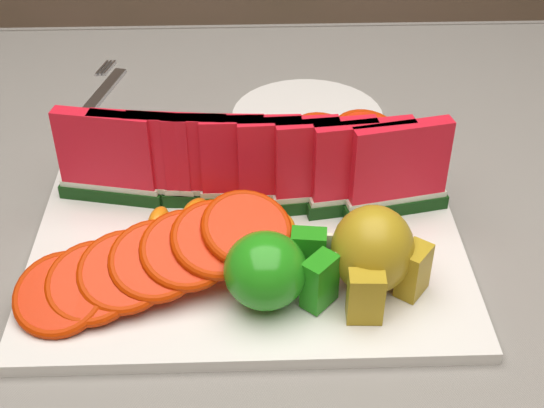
{
  "coord_description": "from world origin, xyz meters",
  "views": [
    {
      "loc": [
        0.06,
        -0.55,
        1.22
      ],
      "look_at": [
        0.08,
        0.0,
        0.81
      ],
      "focal_mm": 50.0,
      "sensor_mm": 36.0,
      "label": 1
    }
  ],
  "objects_px": {
    "pear_cluster": "(375,254)",
    "side_plate": "(307,118)",
    "platter": "(248,244)",
    "apple_cluster": "(274,270)",
    "fork": "(97,97)"
  },
  "relations": [
    {
      "from": "pear_cluster",
      "to": "side_plate",
      "type": "distance_m",
      "value": 0.31
    },
    {
      "from": "platter",
      "to": "pear_cluster",
      "type": "xyz_separation_m",
      "value": [
        0.11,
        -0.07,
        0.04
      ]
    },
    {
      "from": "apple_cluster",
      "to": "side_plate",
      "type": "xyz_separation_m",
      "value": [
        0.05,
        0.31,
        -0.04
      ]
    },
    {
      "from": "side_plate",
      "to": "fork",
      "type": "xyz_separation_m",
      "value": [
        -0.26,
        0.06,
        -0.0
      ]
    },
    {
      "from": "platter",
      "to": "fork",
      "type": "height_order",
      "value": "platter"
    },
    {
      "from": "platter",
      "to": "side_plate",
      "type": "bearing_deg",
      "value": 72.65
    },
    {
      "from": "apple_cluster",
      "to": "pear_cluster",
      "type": "height_order",
      "value": "pear_cluster"
    },
    {
      "from": "apple_cluster",
      "to": "fork",
      "type": "height_order",
      "value": "apple_cluster"
    },
    {
      "from": "pear_cluster",
      "to": "fork",
      "type": "bearing_deg",
      "value": 128.85
    },
    {
      "from": "fork",
      "to": "pear_cluster",
      "type": "bearing_deg",
      "value": -51.15
    },
    {
      "from": "apple_cluster",
      "to": "fork",
      "type": "relative_size",
      "value": 0.56
    },
    {
      "from": "platter",
      "to": "apple_cluster",
      "type": "distance_m",
      "value": 0.09
    },
    {
      "from": "platter",
      "to": "fork",
      "type": "xyz_separation_m",
      "value": [
        -0.19,
        0.3,
        -0.0
      ]
    },
    {
      "from": "platter",
      "to": "apple_cluster",
      "type": "xyz_separation_m",
      "value": [
        0.02,
        -0.08,
        0.04
      ]
    },
    {
      "from": "platter",
      "to": "pear_cluster",
      "type": "distance_m",
      "value": 0.13
    }
  ]
}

